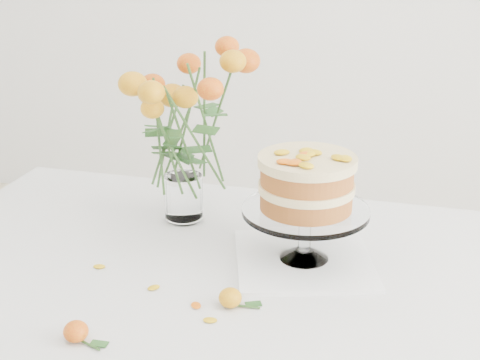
# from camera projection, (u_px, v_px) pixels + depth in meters

# --- Properties ---
(table) EXTENTS (1.43, 0.93, 0.76)m
(table) POSITION_uv_depth(u_px,v_px,m) (228.00, 307.00, 1.38)
(table) COLOR tan
(table) RESTS_ON ground
(napkin) EXTENTS (0.35, 0.35, 0.01)m
(napkin) POSITION_uv_depth(u_px,v_px,m) (304.00, 260.00, 1.40)
(napkin) COLOR white
(napkin) RESTS_ON table
(cake_stand) EXTENTS (0.26, 0.26, 0.23)m
(cake_stand) POSITION_uv_depth(u_px,v_px,m) (306.00, 188.00, 1.34)
(cake_stand) COLOR white
(cake_stand) RESTS_ON napkin
(rose_vase) EXTENTS (0.39, 0.39, 0.45)m
(rose_vase) POSITION_uv_depth(u_px,v_px,m) (181.00, 112.00, 1.50)
(rose_vase) COLOR white
(rose_vase) RESTS_ON table
(loose_rose_near) EXTENTS (0.08, 0.04, 0.04)m
(loose_rose_near) POSITION_uv_depth(u_px,v_px,m) (230.00, 298.00, 1.23)
(loose_rose_near) COLOR gold
(loose_rose_near) RESTS_ON table
(loose_rose_far) EXTENTS (0.07, 0.04, 0.04)m
(loose_rose_far) POSITION_uv_depth(u_px,v_px,m) (76.00, 332.00, 1.13)
(loose_rose_far) COLOR red
(loose_rose_far) RESTS_ON table
(stray_petal_a) EXTENTS (0.03, 0.02, 0.00)m
(stray_petal_a) POSITION_uv_depth(u_px,v_px,m) (154.00, 288.00, 1.29)
(stray_petal_a) COLOR #E5B00E
(stray_petal_a) RESTS_ON table
(stray_petal_b) EXTENTS (0.03, 0.02, 0.00)m
(stray_petal_b) POSITION_uv_depth(u_px,v_px,m) (196.00, 306.00, 1.23)
(stray_petal_b) COLOR #E5B00E
(stray_petal_b) RESTS_ON table
(stray_petal_c) EXTENTS (0.03, 0.02, 0.00)m
(stray_petal_c) POSITION_uv_depth(u_px,v_px,m) (210.00, 320.00, 1.19)
(stray_petal_c) COLOR #E5B00E
(stray_petal_c) RESTS_ON table
(stray_petal_d) EXTENTS (0.03, 0.02, 0.00)m
(stray_petal_d) POSITION_uv_depth(u_px,v_px,m) (99.00, 267.00, 1.37)
(stray_petal_d) COLOR #E5B00E
(stray_petal_d) RESTS_ON table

